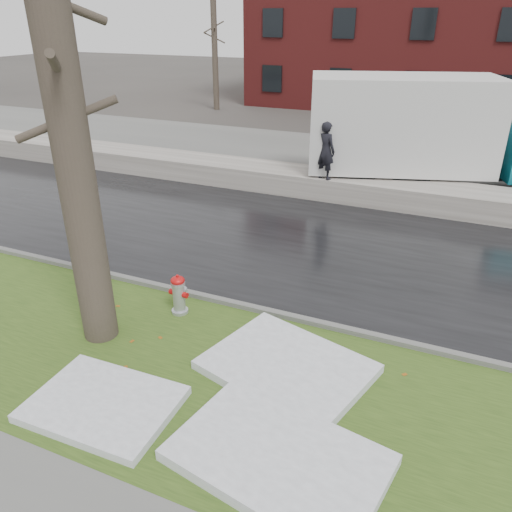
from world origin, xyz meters
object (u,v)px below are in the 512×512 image
at_px(fire_hydrant, 179,293).
at_px(tree, 68,125).
at_px(box_truck, 437,133).
at_px(worker, 326,151).

height_order(fire_hydrant, tree, tree).
relative_size(fire_hydrant, box_truck, 0.08).
distance_m(fire_hydrant, tree, 3.82).
bearing_deg(worker, box_truck, -118.60).
relative_size(box_truck, worker, 6.25).
height_order(fire_hydrant, box_truck, box_truck).
height_order(fire_hydrant, worker, worker).
xyz_separation_m(fire_hydrant, box_truck, (3.75, 10.16, 1.50)).
xyz_separation_m(fire_hydrant, worker, (0.70, 7.76, 1.16)).
relative_size(tree, worker, 4.31).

